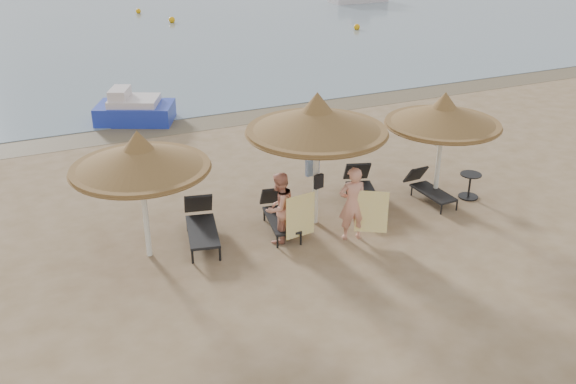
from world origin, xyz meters
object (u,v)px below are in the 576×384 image
at_px(palapa_left, 139,158).
at_px(palapa_center, 317,121).
at_px(lounger_far_left, 201,223).
at_px(pedal_boat, 134,110).
at_px(lounger_near_right, 362,188).
at_px(lounger_near_left, 279,213).
at_px(person_left, 279,202).
at_px(person_right, 353,198).
at_px(lounger_far_right, 428,187).
at_px(palapa_right, 444,115).
at_px(side_table, 469,186).

height_order(palapa_left, palapa_center, palapa_center).
bearing_deg(lounger_far_left, pedal_boat, 99.86).
bearing_deg(lounger_near_right, lounger_near_left, -152.98).
bearing_deg(palapa_center, person_left, -157.52).
bearing_deg(person_right, palapa_center, -56.63).
bearing_deg(pedal_boat, lounger_near_left, -55.73).
distance_m(palapa_left, lounger_far_right, 7.37).
relative_size(palapa_left, palapa_center, 0.90).
distance_m(palapa_center, palapa_right, 3.39).
xyz_separation_m(palapa_center, person_right, (0.41, -1.02, -1.53)).
distance_m(person_left, person_right, 1.62).
height_order(person_left, person_right, person_right).
xyz_separation_m(palapa_center, side_table, (4.20, -0.37, -2.23)).
distance_m(lounger_far_right, side_table, 1.08).
bearing_deg(lounger_far_right, lounger_far_left, 174.29).
relative_size(palapa_right, lounger_near_right, 1.40).
height_order(lounger_near_right, side_table, lounger_near_right).
distance_m(palapa_center, person_right, 1.88).
relative_size(lounger_near_right, pedal_boat, 0.69).
height_order(palapa_center, side_table, palapa_center).
distance_m(lounger_far_left, side_table, 6.91).
distance_m(palapa_right, person_left, 4.68).
bearing_deg(side_table, lounger_near_left, 174.22).
height_order(lounger_far_left, pedal_boat, pedal_boat).
xyz_separation_m(palapa_left, palapa_center, (3.93, -0.07, 0.26)).
bearing_deg(palapa_left, person_left, -10.66).
bearing_deg(side_table, person_left, -179.05).
height_order(lounger_near_right, lounger_far_right, lounger_near_right).
xyz_separation_m(lounger_near_right, side_table, (2.65, -0.89, -0.08)).
bearing_deg(side_table, palapa_left, 176.88).
height_order(lounger_far_left, lounger_near_left, lounger_far_left).
bearing_deg(person_right, lounger_near_left, -30.74).
bearing_deg(person_left, pedal_boat, -108.13).
bearing_deg(palapa_center, palapa_left, 178.96).
distance_m(palapa_center, lounger_near_left, 2.35).
xyz_separation_m(palapa_left, side_table, (8.13, -0.44, -1.96)).
relative_size(palapa_center, lounger_far_right, 1.99).
bearing_deg(lounger_near_right, palapa_right, 0.37).
xyz_separation_m(palapa_center, lounger_far_left, (-2.68, 0.32, -2.14)).
bearing_deg(pedal_boat, lounger_far_left, -67.36).
bearing_deg(side_table, pedal_boat, 124.99).
height_order(lounger_far_left, lounger_near_right, lounger_far_left).
relative_size(palapa_center, pedal_boat, 1.11).
relative_size(side_table, pedal_boat, 0.22).
height_order(side_table, person_right, person_right).
bearing_deg(lounger_near_left, person_right, -32.93).
bearing_deg(lounger_far_right, person_right, -162.44).
relative_size(lounger_far_left, lounger_near_right, 1.00).
bearing_deg(person_left, side_table, 155.17).
relative_size(side_table, person_left, 0.34).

